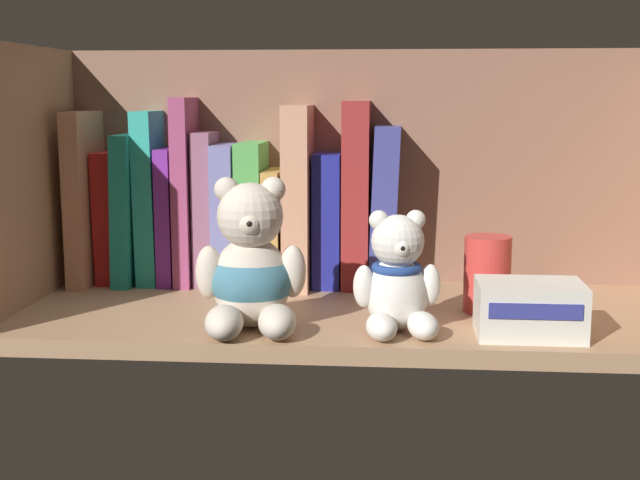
# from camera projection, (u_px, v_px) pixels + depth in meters

# --- Properties ---
(shelf_board) EXTENTS (0.77, 0.31, 0.02)m
(shelf_board) POSITION_uv_depth(u_px,v_px,m) (351.00, 317.00, 1.00)
(shelf_board) COLOR #A87F5B
(shelf_board) RESTS_ON ground
(shelf_back_panel) EXTENTS (0.79, 0.01, 0.33)m
(shelf_back_panel) POSITION_uv_depth(u_px,v_px,m) (358.00, 175.00, 1.14)
(shelf_back_panel) COLOR brown
(shelf_back_panel) RESTS_ON ground
(shelf_side_panel_left) EXTENTS (0.02, 0.34, 0.33)m
(shelf_side_panel_left) POSITION_uv_depth(u_px,v_px,m) (23.00, 184.00, 1.01)
(shelf_side_panel_left) COLOR #A87F5B
(shelf_side_panel_left) RESTS_ON ground
(book_0) EXTENTS (0.02, 0.15, 0.23)m
(book_0) POSITION_uv_depth(u_px,v_px,m) (91.00, 197.00, 1.14)
(book_0) COLOR tan
(book_0) RESTS_ON shelf_board
(book_1) EXTENTS (0.03, 0.09, 0.17)m
(book_1) POSITION_uv_depth(u_px,v_px,m) (113.00, 217.00, 1.14)
(book_1) COLOR red
(book_1) RESTS_ON shelf_board
(book_2) EXTENTS (0.03, 0.12, 0.20)m
(book_2) POSITION_uv_depth(u_px,v_px,m) (132.00, 208.00, 1.14)
(book_2) COLOR teal
(book_2) RESTS_ON shelf_board
(book_3) EXTENTS (0.03, 0.10, 0.23)m
(book_3) POSITION_uv_depth(u_px,v_px,m) (152.00, 197.00, 1.14)
(book_3) COLOR teal
(book_3) RESTS_ON shelf_board
(book_4) EXTENTS (0.02, 0.10, 0.18)m
(book_4) POSITION_uv_depth(u_px,v_px,m) (172.00, 215.00, 1.14)
(book_4) COLOR purple
(book_4) RESTS_ON shelf_board
(book_5) EXTENTS (0.02, 0.11, 0.25)m
(book_5) POSITION_uv_depth(u_px,v_px,m) (188.00, 191.00, 1.13)
(book_5) COLOR #9A3E6A
(book_5) RESTS_ON shelf_board
(book_6) EXTENTS (0.02, 0.09, 0.20)m
(book_6) POSITION_uv_depth(u_px,v_px,m) (208.00, 208.00, 1.13)
(book_6) COLOR #8B566F
(book_6) RESTS_ON shelf_board
(book_7) EXTENTS (0.03, 0.13, 0.19)m
(book_7) POSITION_uv_depth(u_px,v_px,m) (230.00, 214.00, 1.13)
(book_7) COLOR #7174B6
(book_7) RESTS_ON shelf_board
(book_8) EXTENTS (0.03, 0.13, 0.19)m
(book_8) POSITION_uv_depth(u_px,v_px,m) (255.00, 213.00, 1.13)
(book_8) COLOR #4FA74D
(book_8) RESTS_ON shelf_board
(book_9) EXTENTS (0.02, 0.15, 0.15)m
(book_9) POSITION_uv_depth(u_px,v_px,m) (277.00, 226.00, 1.13)
(book_9) COLOR tan
(book_9) RESTS_ON shelf_board
(book_10) EXTENTS (0.03, 0.14, 0.24)m
(book_10) POSITION_uv_depth(u_px,v_px,m) (300.00, 196.00, 1.12)
(book_10) COLOR tan
(book_10) RESTS_ON shelf_board
(book_11) EXTENTS (0.04, 0.09, 0.17)m
(book_11) POSITION_uv_depth(u_px,v_px,m) (328.00, 219.00, 1.12)
(book_11) COLOR navy
(book_11) RESTS_ON shelf_board
(book_12) EXTENTS (0.03, 0.10, 0.24)m
(book_12) POSITION_uv_depth(u_px,v_px,m) (357.00, 194.00, 1.11)
(book_12) COLOR maroon
(book_12) RESTS_ON shelf_board
(book_13) EXTENTS (0.04, 0.11, 0.21)m
(book_13) POSITION_uv_depth(u_px,v_px,m) (384.00, 207.00, 1.11)
(book_13) COLOR #393D8A
(book_13) RESTS_ON shelf_board
(teddy_bear_larger) EXTENTS (0.12, 0.13, 0.16)m
(teddy_bear_larger) POSITION_uv_depth(u_px,v_px,m) (251.00, 270.00, 0.91)
(teddy_bear_larger) COLOR beige
(teddy_bear_larger) RESTS_ON shelf_board
(teddy_bear_smaller) EXTENTS (0.10, 0.10, 0.13)m
(teddy_bear_smaller) POSITION_uv_depth(u_px,v_px,m) (398.00, 281.00, 0.90)
(teddy_bear_smaller) COLOR white
(teddy_bear_smaller) RESTS_ON shelf_board
(pillar_candle) EXTENTS (0.05, 0.05, 0.09)m
(pillar_candle) POSITION_uv_depth(u_px,v_px,m) (488.00, 275.00, 0.98)
(pillar_candle) COLOR #C63833
(pillar_candle) RESTS_ON shelf_board
(small_product_box) EXTENTS (0.11, 0.08, 0.06)m
(small_product_box) POSITION_uv_depth(u_px,v_px,m) (530.00, 309.00, 0.88)
(small_product_box) COLOR silver
(small_product_box) RESTS_ON shelf_board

